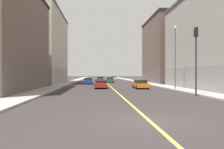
{
  "coord_description": "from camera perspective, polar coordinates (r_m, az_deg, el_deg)",
  "views": [
    {
      "loc": [
        -2.38,
        -10.01,
        2.12
      ],
      "look_at": [
        0.54,
        31.88,
        2.0
      ],
      "focal_mm": 36.4,
      "sensor_mm": 36.0,
      "label": 1
    }
  ],
  "objects": [
    {
      "name": "sidewalk_left",
      "position": [
        60.09,
        6.73,
        -1.79
      ],
      "size": [
        2.59,
        168.0,
        0.15
      ],
      "primitive_type": "cube",
      "color": "#9E9B93",
      "rests_on": "ground"
    },
    {
      "name": "ground_plane",
      "position": [
        10.5,
        9.41,
        -11.47
      ],
      "size": [
        400.0,
        400.0,
        0.0
      ],
      "primitive_type": "plane",
      "color": "#312B2B",
      "rests_on": "ground"
    },
    {
      "name": "car_orange",
      "position": [
        33.07,
        7.18,
        -2.41
      ],
      "size": [
        1.83,
        4.31,
        1.28
      ],
      "color": "orange",
      "rests_on": "ground"
    },
    {
      "name": "car_teal",
      "position": [
        39.78,
        -3.07,
        -1.99
      ],
      "size": [
        2.07,
        4.48,
        1.24
      ],
      "color": "#196670",
      "rests_on": "ground"
    },
    {
      "name": "car_blue",
      "position": [
        47.74,
        -6.02,
        -1.62
      ],
      "size": [
        2.01,
        4.59,
        1.29
      ],
      "color": "#23389E",
      "rests_on": "ground"
    },
    {
      "name": "car_red",
      "position": [
        33.33,
        -2.81,
        -2.46
      ],
      "size": [
        1.84,
        4.33,
        1.21
      ],
      "color": "red",
      "rests_on": "ground"
    },
    {
      "name": "traffic_light_left_near",
      "position": [
        23.09,
        20.32,
        5.32
      ],
      "size": [
        0.4,
        0.32,
        6.55
      ],
      "color": "#2D2D2D",
      "rests_on": "ground"
    },
    {
      "name": "car_maroon",
      "position": [
        61.65,
        -2.97,
        -1.21
      ],
      "size": [
        1.88,
        4.01,
        1.33
      ],
      "color": "maroon",
      "rests_on": "ground"
    },
    {
      "name": "car_white",
      "position": [
        78.49,
        0.47,
        -0.91
      ],
      "size": [
        2.03,
        4.58,
        1.31
      ],
      "color": "white",
      "rests_on": "ground"
    },
    {
      "name": "car_green",
      "position": [
        55.41,
        -0.47,
        -1.38
      ],
      "size": [
        1.96,
        4.02,
        1.28
      ],
      "color": "#1E6B38",
      "rests_on": "ground"
    },
    {
      "name": "building_right_midblock",
      "position": [
        52.75,
        -17.83,
        6.46
      ],
      "size": [
        9.97,
        22.17,
        15.81
      ],
      "color": "#9D9688",
      "rests_on": "ground"
    },
    {
      "name": "building_left_mid",
      "position": [
        55.47,
        14.28,
        5.8
      ],
      "size": [
        9.97,
        17.44,
        15.12
      ],
      "color": "brown",
      "rests_on": "ground"
    },
    {
      "name": "street_lamp_left_near",
      "position": [
        31.43,
        15.59,
        5.58
      ],
      "size": [
        0.36,
        0.36,
        8.3
      ],
      "color": "#4C4C51",
      "rests_on": "ground"
    },
    {
      "name": "lane_center_stripe",
      "position": [
        59.09,
        -1.68,
        -1.89
      ],
      "size": [
        0.16,
        154.0,
        0.01
      ],
      "primitive_type": "cube",
      "color": "#E5D14C",
      "rests_on": "ground"
    },
    {
      "name": "sidewalk_right",
      "position": [
        59.39,
        -10.19,
        -1.81
      ],
      "size": [
        2.59,
        168.0,
        0.15
      ],
      "primitive_type": "cube",
      "color": "#9E9B93",
      "rests_on": "ground"
    }
  ]
}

